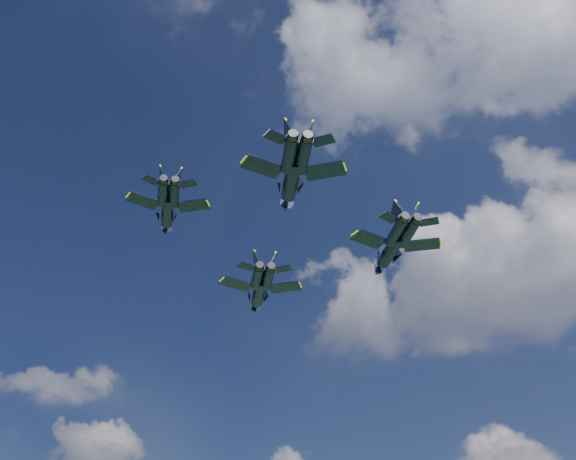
# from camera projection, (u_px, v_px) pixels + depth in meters

# --- Properties ---
(jet_lead) EXTENTS (14.00, 16.26, 4.15)m
(jet_lead) POSITION_uv_depth(u_px,v_px,m) (259.00, 293.00, 117.95)
(jet_lead) COLOR black
(jet_left) EXTENTS (12.70, 14.27, 3.69)m
(jet_left) POSITION_uv_depth(u_px,v_px,m) (167.00, 212.00, 104.60)
(jet_left) COLOR black
(jet_right) EXTENTS (15.07, 16.53, 4.31)m
(jet_right) POSITION_uv_depth(u_px,v_px,m) (389.00, 252.00, 108.30)
(jet_right) COLOR black
(jet_slot) EXTENTS (13.93, 16.77, 4.23)m
(jet_slot) POSITION_uv_depth(u_px,v_px,m) (291.00, 181.00, 94.04)
(jet_slot) COLOR black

